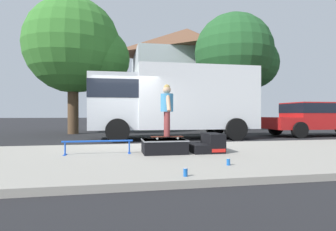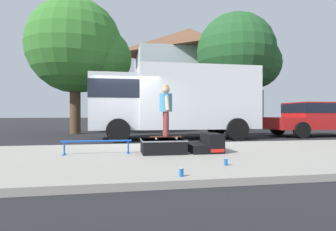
{
  "view_description": "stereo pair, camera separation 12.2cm",
  "coord_description": "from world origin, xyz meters",
  "px_view_note": "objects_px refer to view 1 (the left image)",
  "views": [
    {
      "loc": [
        -0.39,
        -9.28,
        1.07
      ],
      "look_at": [
        1.23,
        -0.88,
        1.02
      ],
      "focal_mm": 29.31,
      "sensor_mm": 36.0,
      "label": 1
    },
    {
      "loc": [
        -0.27,
        -9.3,
        1.07
      ],
      "look_at": [
        1.23,
        -0.88,
        1.02
      ],
      "focal_mm": 29.31,
      "sensor_mm": 36.0,
      "label": 2
    }
  ],
  "objects_px": {
    "skate_box": "(164,146)",
    "skateboard": "(167,137)",
    "kicker_ramp": "(208,144)",
    "pickup_truck_red": "(319,118)",
    "soda_can_b": "(228,162)",
    "street_tree_neighbour": "(238,55)",
    "soda_can": "(185,172)",
    "street_tree_main": "(79,49)",
    "grind_rail": "(98,144)",
    "box_truck": "(172,99)",
    "skater_kid": "(167,106)"
  },
  "relations": [
    {
      "from": "skate_box",
      "to": "skateboard",
      "type": "xyz_separation_m",
      "value": [
        0.08,
        0.05,
        0.21
      ]
    },
    {
      "from": "kicker_ramp",
      "to": "pickup_truck_red",
      "type": "relative_size",
      "value": 0.14
    },
    {
      "from": "skateboard",
      "to": "soda_can_b",
      "type": "height_order",
      "value": "skateboard"
    },
    {
      "from": "street_tree_neighbour",
      "to": "soda_can_b",
      "type": "bearing_deg",
      "value": -115.99
    },
    {
      "from": "skateboard",
      "to": "soda_can",
      "type": "height_order",
      "value": "skateboard"
    },
    {
      "from": "pickup_truck_red",
      "to": "street_tree_main",
      "type": "distance_m",
      "value": 12.78
    },
    {
      "from": "grind_rail",
      "to": "street_tree_neighbour",
      "type": "xyz_separation_m",
      "value": [
        8.3,
        10.07,
        4.54
      ]
    },
    {
      "from": "soda_can",
      "to": "street_tree_neighbour",
      "type": "xyz_separation_m",
      "value": [
        6.85,
        12.7,
        4.72
      ]
    },
    {
      "from": "box_truck",
      "to": "kicker_ramp",
      "type": "bearing_deg",
      "value": -91.49
    },
    {
      "from": "soda_can_b",
      "to": "box_truck",
      "type": "relative_size",
      "value": 0.02
    },
    {
      "from": "skate_box",
      "to": "kicker_ramp",
      "type": "xyz_separation_m",
      "value": [
        1.12,
        -0.0,
        0.01
      ]
    },
    {
      "from": "kicker_ramp",
      "to": "street_tree_main",
      "type": "height_order",
      "value": "street_tree_main"
    },
    {
      "from": "street_tree_main",
      "to": "street_tree_neighbour",
      "type": "bearing_deg",
      "value": 7.77
    },
    {
      "from": "soda_can",
      "to": "street_tree_neighbour",
      "type": "distance_m",
      "value": 15.18
    },
    {
      "from": "box_truck",
      "to": "soda_can",
      "type": "bearing_deg",
      "value": -100.36
    },
    {
      "from": "street_tree_main",
      "to": "grind_rail",
      "type": "bearing_deg",
      "value": -80.14
    },
    {
      "from": "skate_box",
      "to": "skater_kid",
      "type": "bearing_deg",
      "value": 31.49
    },
    {
      "from": "pickup_truck_red",
      "to": "skater_kid",
      "type": "bearing_deg",
      "value": -149.12
    },
    {
      "from": "box_truck",
      "to": "skate_box",
      "type": "bearing_deg",
      "value": -104.12
    },
    {
      "from": "soda_can",
      "to": "soda_can_b",
      "type": "bearing_deg",
      "value": 35.67
    },
    {
      "from": "kicker_ramp",
      "to": "soda_can",
      "type": "relative_size",
      "value": 6.49
    },
    {
      "from": "skate_box",
      "to": "skateboard",
      "type": "bearing_deg",
      "value": 31.49
    },
    {
      "from": "skater_kid",
      "to": "pickup_truck_red",
      "type": "xyz_separation_m",
      "value": [
        8.48,
        5.07,
        -0.37
      ]
    },
    {
      "from": "skate_box",
      "to": "soda_can",
      "type": "distance_m",
      "value": 2.49
    },
    {
      "from": "skater_kid",
      "to": "skate_box",
      "type": "bearing_deg",
      "value": -148.51
    },
    {
      "from": "grind_rail",
      "to": "street_tree_neighbour",
      "type": "height_order",
      "value": "street_tree_neighbour"
    },
    {
      "from": "street_tree_main",
      "to": "box_truck",
      "type": "bearing_deg",
      "value": -42.11
    },
    {
      "from": "kicker_ramp",
      "to": "skater_kid",
      "type": "height_order",
      "value": "skater_kid"
    },
    {
      "from": "grind_rail",
      "to": "street_tree_main",
      "type": "xyz_separation_m",
      "value": [
        -1.52,
        8.73,
        4.2
      ]
    },
    {
      "from": "skate_box",
      "to": "skater_kid",
      "type": "xyz_separation_m",
      "value": [
        0.08,
        0.05,
        0.97
      ]
    },
    {
      "from": "skateboard",
      "to": "box_truck",
      "type": "bearing_deg",
      "value": 76.62
    },
    {
      "from": "skater_kid",
      "to": "street_tree_neighbour",
      "type": "distance_m",
      "value": 12.69
    },
    {
      "from": "kicker_ramp",
      "to": "grind_rail",
      "type": "height_order",
      "value": "kicker_ramp"
    },
    {
      "from": "skateboard",
      "to": "soda_can",
      "type": "distance_m",
      "value": 2.56
    },
    {
      "from": "skater_kid",
      "to": "soda_can",
      "type": "height_order",
      "value": "skater_kid"
    },
    {
      "from": "grind_rail",
      "to": "soda_can",
      "type": "relative_size",
      "value": 12.96
    },
    {
      "from": "grind_rail",
      "to": "box_truck",
      "type": "height_order",
      "value": "box_truck"
    },
    {
      "from": "pickup_truck_red",
      "to": "street_tree_main",
      "type": "relative_size",
      "value": 0.79
    },
    {
      "from": "kicker_ramp",
      "to": "grind_rail",
      "type": "relative_size",
      "value": 0.5
    },
    {
      "from": "kicker_ramp",
      "to": "pickup_truck_red",
      "type": "height_order",
      "value": "pickup_truck_red"
    },
    {
      "from": "box_truck",
      "to": "street_tree_neighbour",
      "type": "bearing_deg",
      "value": 43.77
    },
    {
      "from": "pickup_truck_red",
      "to": "street_tree_main",
      "type": "height_order",
      "value": "street_tree_main"
    },
    {
      "from": "grind_rail",
      "to": "soda_can_b",
      "type": "xyz_separation_m",
      "value": [
        2.46,
        -1.91,
        -0.19
      ]
    },
    {
      "from": "skate_box",
      "to": "skater_kid",
      "type": "distance_m",
      "value": 0.97
    },
    {
      "from": "kicker_ramp",
      "to": "soda_can_b",
      "type": "bearing_deg",
      "value": -97.35
    },
    {
      "from": "box_truck",
      "to": "street_tree_main",
      "type": "height_order",
      "value": "street_tree_main"
    },
    {
      "from": "box_truck",
      "to": "street_tree_main",
      "type": "distance_m",
      "value": 6.5
    },
    {
      "from": "soda_can",
      "to": "street_tree_neighbour",
      "type": "relative_size",
      "value": 0.02
    },
    {
      "from": "skater_kid",
      "to": "street_tree_main",
      "type": "relative_size",
      "value": 0.17
    },
    {
      "from": "skater_kid",
      "to": "soda_can_b",
      "type": "bearing_deg",
      "value": -65.8
    }
  ]
}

